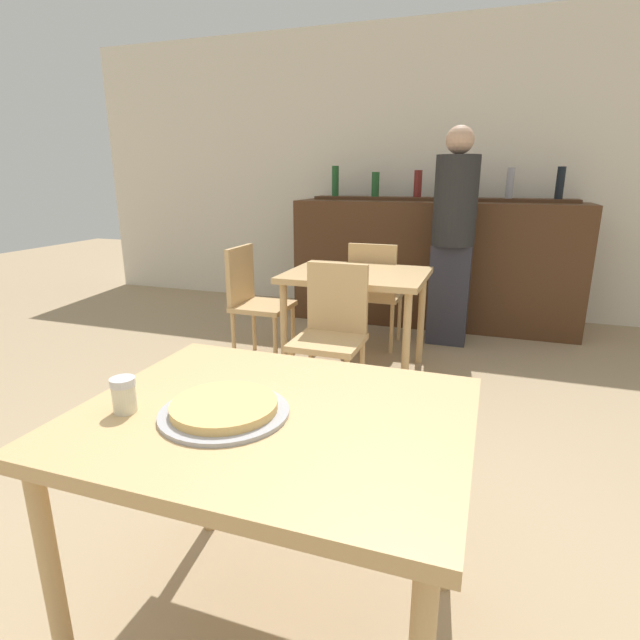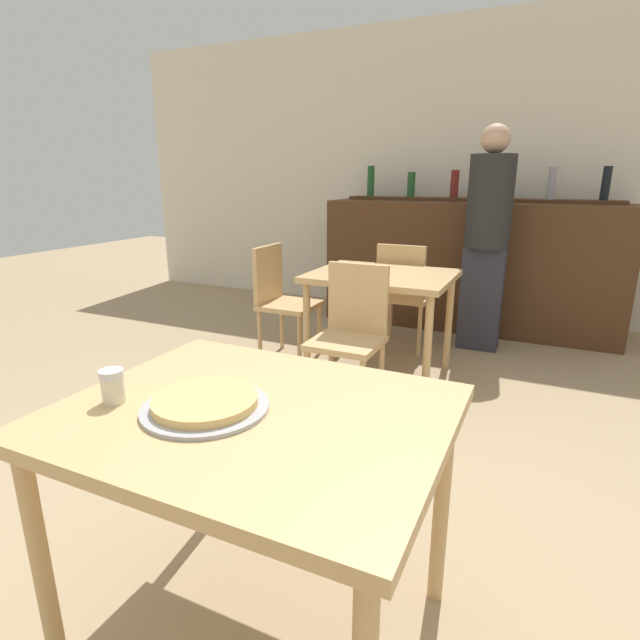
{
  "view_description": "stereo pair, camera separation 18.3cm",
  "coord_description": "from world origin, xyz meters",
  "views": [
    {
      "loc": [
        0.52,
        -1.11,
        1.37
      ],
      "look_at": [
        -0.06,
        0.55,
        0.86
      ],
      "focal_mm": 28.0,
      "sensor_mm": 36.0,
      "label": 1
    },
    {
      "loc": [
        0.69,
        -1.04,
        1.37
      ],
      "look_at": [
        -0.06,
        0.55,
        0.86
      ],
      "focal_mm": 28.0,
      "sensor_mm": 36.0,
      "label": 2
    }
  ],
  "objects": [
    {
      "name": "cheese_shaker",
      "position": [
        -0.37,
        -0.13,
        0.81
      ],
      "size": [
        0.07,
        0.07,
        0.1
      ],
      "color": "beige",
      "rests_on": "dining_table_near"
    },
    {
      "name": "pizza_tray",
      "position": [
        -0.11,
        -0.06,
        0.78
      ],
      "size": [
        0.34,
        0.34,
        0.04
      ],
      "color": "#A3A3A8",
      "rests_on": "dining_table_near"
    },
    {
      "name": "dining_table_far",
      "position": [
        -0.35,
        2.19,
        0.64
      ],
      "size": [
        0.95,
        0.78,
        0.73
      ],
      "color": "tan",
      "rests_on": "ground_plane"
    },
    {
      "name": "bar_counter",
      "position": [
        0.0,
        3.64,
        0.57
      ],
      "size": [
        2.6,
        0.56,
        1.15
      ],
      "color": "#4C2D19",
      "rests_on": "ground_plane"
    },
    {
      "name": "chair_far_side_back",
      "position": [
        -0.35,
        2.75,
        0.5
      ],
      "size": [
        0.4,
        0.4,
        0.87
      ],
      "rotation": [
        0.0,
        0.0,
        3.14
      ],
      "color": "tan",
      "rests_on": "ground_plane"
    },
    {
      "name": "person_standing",
      "position": [
        0.21,
        3.06,
        0.95
      ],
      "size": [
        0.34,
        0.34,
        1.74
      ],
      "color": "#2D2D38",
      "rests_on": "ground_plane"
    },
    {
      "name": "dining_table_near",
      "position": [
        0.0,
        0.0,
        0.68
      ],
      "size": [
        1.04,
        0.84,
        0.76
      ],
      "color": "tan",
      "rests_on": "ground_plane"
    },
    {
      "name": "bar_back_shelf",
      "position": [
        -0.0,
        3.78,
        1.21
      ],
      "size": [
        2.39,
        0.24,
        0.32
      ],
      "color": "#4C2D19",
      "rests_on": "bar_counter"
    },
    {
      "name": "chair_far_side_front",
      "position": [
        -0.35,
        1.63,
        0.5
      ],
      "size": [
        0.4,
        0.4,
        0.87
      ],
      "color": "tan",
      "rests_on": "ground_plane"
    },
    {
      "name": "wall_back",
      "position": [
        0.0,
        4.14,
        1.4
      ],
      "size": [
        8.0,
        0.05,
        2.8
      ],
      "color": "silver",
      "rests_on": "ground_plane"
    },
    {
      "name": "ground_plane",
      "position": [
        0.0,
        0.0,
        0.0
      ],
      "size": [
        16.0,
        16.0,
        0.0
      ],
      "primitive_type": "plane",
      "color": "tan"
    },
    {
      "name": "chair_far_side_left",
      "position": [
        -1.16,
        2.19,
        0.5
      ],
      "size": [
        0.4,
        0.4,
        0.87
      ],
      "rotation": [
        0.0,
        0.0,
        1.57
      ],
      "color": "tan",
      "rests_on": "ground_plane"
    }
  ]
}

